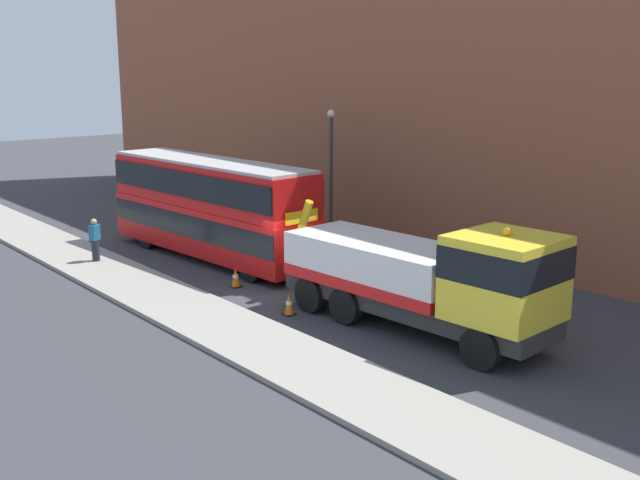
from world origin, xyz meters
TOP-DOWN VIEW (x-y plane):
  - ground_plane at (0.00, 0.00)m, footprint 120.00×120.00m
  - near_kerb at (0.00, -4.20)m, footprint 60.00×2.80m
  - building_facade at (0.00, 8.49)m, footprint 60.00×1.50m
  - recovery_tow_truck at (5.61, 0.23)m, footprint 10.21×3.21m
  - double_decker_bus at (-6.13, 0.20)m, footprint 11.16×3.25m
  - pedestrian_onlooker at (-8.20, -3.93)m, footprint 0.41×0.47m
  - traffic_cone_near_bus at (-1.99, -1.41)m, footprint 0.36×0.36m
  - traffic_cone_midway at (1.71, -1.84)m, footprint 0.36×0.36m
  - street_lamp at (-5.74, 6.30)m, footprint 0.36×0.36m

SIDE VIEW (x-z plane):
  - ground_plane at x=0.00m, z-range 0.00..0.00m
  - near_kerb at x=0.00m, z-range 0.00..0.15m
  - traffic_cone_near_bus at x=-1.99m, z-range -0.02..0.70m
  - traffic_cone_midway at x=1.71m, z-range -0.02..0.70m
  - pedestrian_onlooker at x=-8.20m, z-range 0.13..1.84m
  - recovery_tow_truck at x=5.61m, z-range -0.08..3.59m
  - double_decker_bus at x=-6.13m, z-range 0.20..4.26m
  - street_lamp at x=-5.74m, z-range 0.56..6.39m
  - building_facade at x=0.00m, z-range 0.07..16.07m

